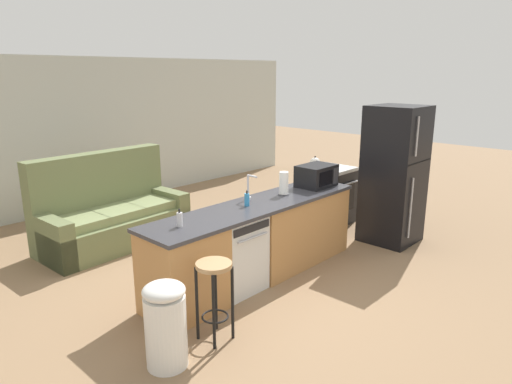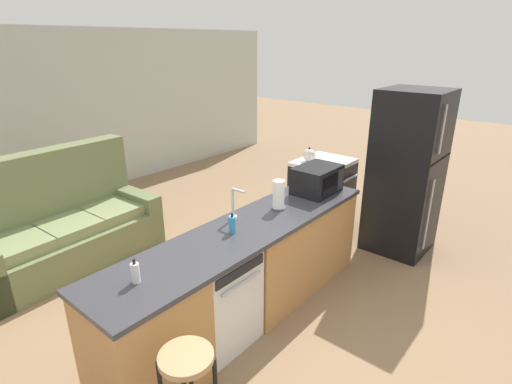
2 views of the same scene
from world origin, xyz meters
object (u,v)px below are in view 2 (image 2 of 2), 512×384
(microwave, at_px, (317,179))
(couch, at_px, (62,229))
(paper_towel_roll, at_px, (279,195))
(kettle, at_px, (309,155))
(refrigerator, at_px, (406,173))
(soap_bottle, at_px, (232,224))
(dish_soap_bottle, at_px, (135,273))
(dishwasher, at_px, (215,296))
(bar_stool, at_px, (188,383))
(stove_range, at_px, (322,192))

(microwave, height_order, couch, couch)
(paper_towel_roll, bearing_deg, couch, 116.39)
(microwave, relative_size, kettle, 2.44)
(paper_towel_roll, xyz_separation_m, couch, (-1.11, 2.23, -0.64))
(microwave, bearing_deg, refrigerator, -27.03)
(paper_towel_roll, xyz_separation_m, soap_bottle, (-0.65, -0.01, -0.07))
(refrigerator, xyz_separation_m, couch, (-2.80, 2.82, -0.56))
(dish_soap_bottle, relative_size, couch, 0.09)
(dishwasher, relative_size, kettle, 4.10)
(microwave, bearing_deg, paper_towel_roll, 176.15)
(paper_towel_roll, bearing_deg, dish_soap_bottle, -179.08)
(paper_towel_roll, bearing_deg, bar_stool, -159.55)
(stove_range, height_order, couch, couch)
(dishwasher, relative_size, stove_range, 0.93)
(stove_range, height_order, kettle, kettle)
(dish_soap_bottle, bearing_deg, microwave, -0.40)
(kettle, distance_m, bar_stool, 3.51)
(refrigerator, bearing_deg, dishwasher, 168.07)
(soap_bottle, bearing_deg, dish_soap_bottle, -179.04)
(refrigerator, relative_size, soap_bottle, 10.86)
(couch, bearing_deg, stove_range, -31.67)
(bar_stool, height_order, couch, couch)
(stove_range, distance_m, dish_soap_bottle, 3.37)
(soap_bottle, bearing_deg, couch, 101.52)
(dishwasher, bearing_deg, stove_range, 11.91)
(dishwasher, height_order, soap_bottle, soap_bottle)
(dishwasher, distance_m, couch, 2.28)
(microwave, height_order, dish_soap_bottle, microwave)
(bar_stool, bearing_deg, refrigerator, 0.82)
(microwave, bearing_deg, dishwasher, 179.95)
(refrigerator, xyz_separation_m, dish_soap_bottle, (-3.28, 0.56, 0.02))
(stove_range, distance_m, kettle, 0.57)
(microwave, height_order, soap_bottle, microwave)
(soap_bottle, bearing_deg, microwave, -1.42)
(dish_soap_bottle, xyz_separation_m, kettle, (3.12, 0.66, 0.01))
(microwave, xyz_separation_m, soap_bottle, (-1.26, 0.03, -0.07))
(microwave, distance_m, paper_towel_roll, 0.62)
(dish_soap_bottle, xyz_separation_m, bar_stool, (-0.11, -0.61, -0.44))
(dish_soap_bottle, bearing_deg, couch, 77.81)
(dish_soap_bottle, height_order, couch, couch)
(couch, bearing_deg, soap_bottle, -78.48)
(couch, bearing_deg, refrigerator, -45.27)
(dishwasher, bearing_deg, refrigerator, -11.93)
(refrigerator, xyz_separation_m, soap_bottle, (-2.34, 0.58, 0.02))
(dishwasher, distance_m, dish_soap_bottle, 0.88)
(refrigerator, height_order, paper_towel_roll, refrigerator)
(soap_bottle, height_order, bar_stool, soap_bottle)
(microwave, height_order, paper_towel_roll, paper_towel_roll)
(kettle, bearing_deg, soap_bottle, -163.38)
(dishwasher, relative_size, microwave, 1.68)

